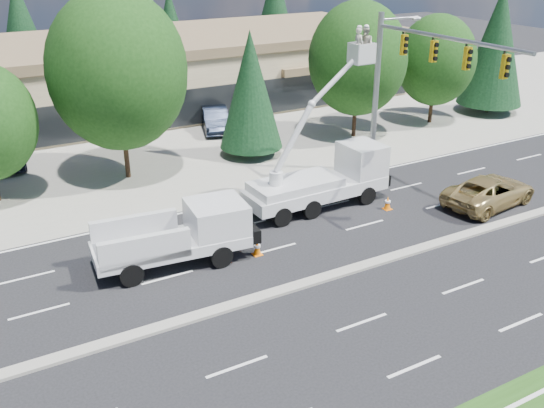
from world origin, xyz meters
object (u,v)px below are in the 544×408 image
signal_mast (404,74)px  utility_pickup (182,240)px  minivan (490,191)px  bucket_truck (329,170)px

signal_mast → utility_pickup: size_ratio=1.53×
signal_mast → utility_pickup: (-13.94, -2.89, -5.04)m
utility_pickup → minivan: size_ratio=1.22×
signal_mast → minivan: (2.00, -5.01, -5.30)m
bucket_truck → minivan: size_ratio=1.63×
signal_mast → minivan: bearing=-68.2°
signal_mast → utility_pickup: 15.11m
utility_pickup → minivan: (15.95, -2.12, -0.26)m
bucket_truck → minivan: bucket_truck is taller
utility_pickup → bucket_truck: bucket_truck is taller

